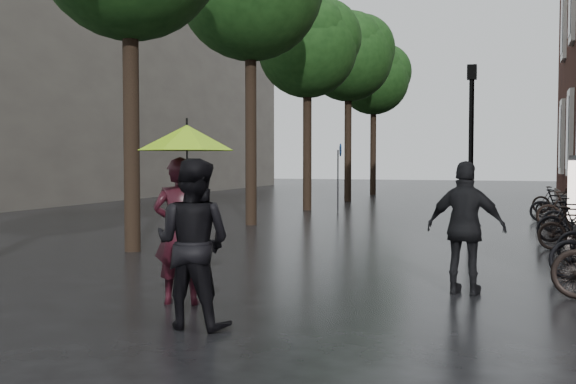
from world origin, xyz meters
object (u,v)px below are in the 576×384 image
at_px(person_burgundy, 180,231).
at_px(lamp_post, 471,135).
at_px(parked_bicycles, 574,219).
at_px(pedestrian_walking, 466,228).
at_px(person_black, 193,243).

relative_size(person_burgundy, lamp_post, 0.48).
xyz_separation_m(parked_bicycles, lamp_post, (-2.28, -1.68, 1.93)).
relative_size(person_burgundy, pedestrian_walking, 1.03).
distance_m(person_burgundy, parked_bicycles, 10.91).
bearing_deg(parked_bicycles, person_black, -114.18).
height_order(person_black, pedestrian_walking, person_black).
xyz_separation_m(pedestrian_walking, lamp_post, (-0.30, 5.94, 1.48)).
bearing_deg(lamp_post, parked_bicycles, 36.44).
relative_size(person_burgundy, parked_bicycles, 0.12).
bearing_deg(pedestrian_walking, lamp_post, -78.15).
bearing_deg(lamp_post, person_burgundy, -112.01).
bearing_deg(pedestrian_walking, parked_bicycles, -95.61).
height_order(person_black, lamp_post, lamp_post).
distance_m(parked_bicycles, lamp_post, 3.43).
distance_m(person_black, pedestrian_walking, 3.97).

